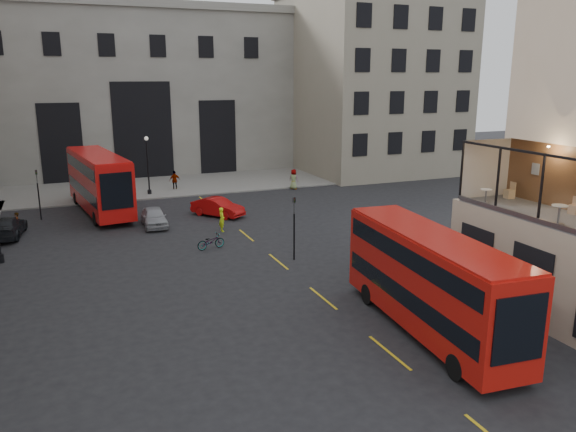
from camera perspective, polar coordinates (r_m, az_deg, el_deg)
name	(u,v)px	position (r m, az deg, el deg)	size (l,w,h in m)	color
ground	(432,344)	(24.06, 14.38, -12.46)	(140.00, 140.00, 0.00)	black
host_frontage	(558,271)	(27.42, 25.71, -5.05)	(3.00, 11.00, 4.50)	tan
cafe_floor	(564,220)	(26.81, 26.23, -0.39)	(3.00, 10.00, 0.10)	slate
gateway	(134,87)	(65.57, -15.39, 12.55)	(35.00, 10.60, 18.00)	gray
building_right	(369,77)	(66.03, 8.23, 13.78)	(16.60, 18.60, 20.00)	gray
pavement_far	(143,187)	(56.52, -14.49, 2.90)	(40.00, 12.00, 0.12)	slate
traffic_light_near	(294,220)	(32.58, 0.63, -0.41)	(0.16, 0.20, 3.80)	black
traffic_light_far	(38,188)	(45.81, -24.07, 2.60)	(0.16, 0.20, 3.80)	black
street_lamp_b	(148,169)	(52.21, -14.02, 4.64)	(0.36, 0.36, 5.33)	black
bus_near	(430,278)	(24.16, 14.23, -6.11)	(3.30, 10.93, 4.30)	#B3130C
bus_far	(99,180)	(46.53, -18.67, 3.51)	(4.21, 12.01, 4.69)	red
car_a	(154,217)	(41.55, -13.44, -0.09)	(1.61, 4.01, 1.37)	#9D9EA4
car_b	(218,207)	(43.64, -7.15, 0.90)	(1.50, 4.30, 1.42)	#AD0A0A
car_c	(7,227)	(42.15, -26.65, -1.01)	(1.93, 4.76, 1.38)	black
bicycle	(211,241)	(35.50, -7.85, -2.58)	(0.64, 1.83, 0.96)	gray
cyclist	(222,219)	(39.28, -6.74, -0.35)	(0.62, 0.41, 1.71)	#DBFF1A
pedestrian_a	(77,192)	(51.23, -20.61, 2.26)	(0.86, 0.67, 1.77)	gray
pedestrian_b	(97,195)	(49.94, -18.87, 2.05)	(1.07, 0.61, 1.65)	gray
pedestrian_c	(175,180)	(54.27, -11.43, 3.56)	(1.09, 0.45, 1.86)	gray
pedestrian_d	(294,179)	(53.66, 0.57, 3.75)	(0.94, 0.61, 1.92)	gray
pedestrian_e	(17,224)	(42.29, -25.84, -0.73)	(0.58, 0.38, 1.59)	gray
cafe_table_mid	(559,212)	(25.67, 25.85, 0.41)	(0.64, 0.64, 0.81)	beige
cafe_table_far	(486,194)	(28.73, 19.47, 2.16)	(0.53, 0.53, 0.66)	white
cafe_chair_c	(574,209)	(27.96, 27.06, 0.66)	(0.46, 0.46, 0.77)	tan
cafe_chair_d	(509,193)	(30.17, 21.58, 2.14)	(0.43, 0.43, 0.82)	tan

